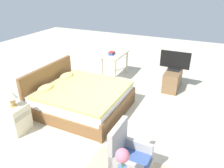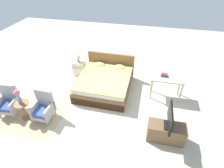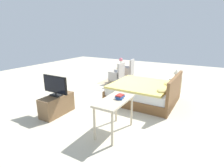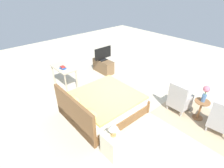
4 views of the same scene
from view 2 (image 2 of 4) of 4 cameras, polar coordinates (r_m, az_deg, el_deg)
ground_plane at (r=5.78m, az=-3.46°, el=-7.11°), size 16.00×16.00×0.00m
floor_rug at (r=6.05m, az=-25.59°, el=-9.21°), size 2.10×1.50×0.01m
bed at (r=6.27m, az=-2.28°, el=0.68°), size 1.82×2.03×0.96m
armchair_by_window_left at (r=6.18m, az=-30.58°, el=-5.17°), size 0.60×0.60×0.92m
armchair_by_window_right at (r=5.53m, az=-21.44°, el=-7.36°), size 0.55×0.55×0.92m
side_table at (r=5.78m, az=-26.93°, el=-7.22°), size 0.40×0.40×0.58m
flower_vase at (r=5.47m, az=-28.40°, el=-3.36°), size 0.17×0.17×0.48m
nightstand at (r=7.20m, az=-10.64°, el=5.25°), size 0.44×0.41×0.58m
table_lamp at (r=6.95m, az=-11.11°, el=8.76°), size 0.22×0.22×0.33m
tv_stand at (r=4.94m, az=17.15°, el=-14.85°), size 0.96×0.40×0.54m
tv_flatscreen at (r=4.53m, az=18.46°, el=-10.52°), size 0.20×0.81×0.55m
vanity_desk at (r=6.00m, az=17.59°, el=1.05°), size 1.04×0.52×0.78m
book_stack at (r=5.95m, az=16.70°, el=2.82°), size 0.25×0.19×0.09m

